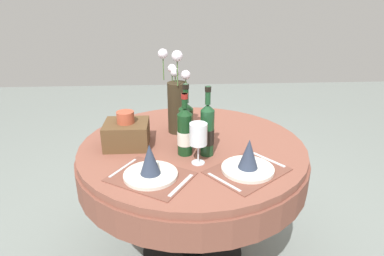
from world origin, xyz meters
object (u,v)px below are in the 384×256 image
object	(u,v)px
wine_bottle_centre	(207,130)
dining_table	(192,164)
flower_vase	(177,101)
wine_glass_right	(198,135)
woven_basket_side_left	(127,133)
place_setting_right	(248,162)
wine_bottle_right	(185,131)
place_setting_left	(150,168)
wine_bottle_left	(186,124)

from	to	relation	value
wine_bottle_centre	dining_table	bearing A→B (deg)	117.61
flower_vase	wine_glass_right	xyz separation A→B (m)	(0.09, -0.39, -0.04)
wine_bottle_centre	woven_basket_side_left	world-z (taller)	wine_bottle_centre
place_setting_right	wine_bottle_centre	world-z (taller)	wine_bottle_centre
dining_table	wine_glass_right	xyz separation A→B (m)	(0.02, -0.21, 0.27)
place_setting_right	wine_bottle_right	distance (m)	0.35
woven_basket_side_left	wine_glass_right	bearing A→B (deg)	-30.91
place_setting_left	wine_bottle_left	bearing A→B (deg)	62.20
flower_vase	woven_basket_side_left	distance (m)	0.34
flower_vase	wine_bottle_right	bearing A→B (deg)	-83.42
flower_vase	wine_bottle_left	distance (m)	0.20
flower_vase	wine_bottle_centre	distance (m)	0.34
wine_glass_right	wine_bottle_left	bearing A→B (deg)	103.45
wine_glass_right	woven_basket_side_left	bearing A→B (deg)	149.09
wine_bottle_centre	wine_bottle_right	xyz separation A→B (m)	(-0.11, 0.01, -0.01)
place_setting_left	flower_vase	distance (m)	0.54
dining_table	wine_bottle_left	distance (m)	0.25
flower_vase	wine_bottle_left	bearing A→B (deg)	-76.94
place_setting_left	woven_basket_side_left	xyz separation A→B (m)	(-0.14, 0.33, 0.03)
flower_vase	wine_bottle_centre	world-z (taller)	flower_vase
dining_table	woven_basket_side_left	bearing A→B (deg)	179.82
flower_vase	wine_bottle_centre	size ratio (longest dim) A/B	1.36
wine_bottle_centre	wine_bottle_right	world-z (taller)	wine_bottle_centre
wine_bottle_left	woven_basket_side_left	distance (m)	0.32
place_setting_left	wine_glass_right	xyz separation A→B (m)	(0.22, 0.12, 0.10)
place_setting_right	wine_bottle_centre	xyz separation A→B (m)	(-0.17, 0.18, 0.09)
wine_bottle_centre	wine_bottle_right	distance (m)	0.11
place_setting_left	wine_bottle_left	size ratio (longest dim) A/B	1.27
wine_bottle_centre	wine_glass_right	distance (m)	0.10
wine_bottle_centre	place_setting_right	bearing A→B (deg)	-46.60
dining_table	wine_bottle_left	size ratio (longest dim) A/B	3.67
wine_glass_right	wine_bottle_centre	bearing A→B (deg)	60.25
dining_table	flower_vase	distance (m)	0.37
place_setting_right	woven_basket_side_left	xyz separation A→B (m)	(-0.58, 0.31, 0.03)
dining_table	flower_vase	xyz separation A→B (m)	(-0.08, 0.18, 0.32)
place_setting_left	place_setting_right	xyz separation A→B (m)	(0.44, 0.03, 0.00)
wine_bottle_right	wine_bottle_centre	bearing A→B (deg)	-6.74
dining_table	place_setting_left	bearing A→B (deg)	-121.47
dining_table	wine_glass_right	bearing A→B (deg)	-85.93
dining_table	place_setting_right	bearing A→B (deg)	-52.37
dining_table	place_setting_left	world-z (taller)	place_setting_left
place_setting_right	flower_vase	size ratio (longest dim) A/B	0.89
place_setting_left	dining_table	bearing A→B (deg)	58.53
dining_table	wine_bottle_left	xyz separation A→B (m)	(-0.03, -0.01, 0.25)
wine_bottle_right	wine_glass_right	distance (m)	0.12
wine_bottle_right	wine_glass_right	world-z (taller)	wine_bottle_right
dining_table	place_setting_left	xyz separation A→B (m)	(-0.20, -0.33, 0.17)
wine_glass_right	woven_basket_side_left	distance (m)	0.43
wine_bottle_right	wine_glass_right	size ratio (longest dim) A/B	1.55
place_setting_right	wine_bottle_left	xyz separation A→B (m)	(-0.27, 0.30, 0.07)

